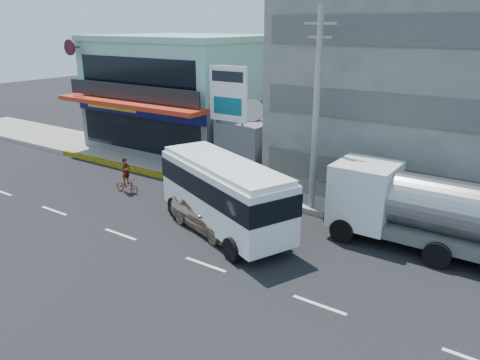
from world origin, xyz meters
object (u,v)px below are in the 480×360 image
at_px(billboard, 228,100).
at_px(shop_building, 185,96).
at_px(tanker_truck, 425,210).
at_px(minibus, 224,190).
at_px(sedan, 209,213).
at_px(satellite_dish, 252,119).
at_px(concrete_building, 446,66).
at_px(utility_pole_near, 316,112).
at_px(motorcycle_rider, 127,181).

bearing_deg(billboard, shop_building, 147.68).
bearing_deg(tanker_truck, minibus, -158.35).
relative_size(billboard, minibus, 0.82).
bearing_deg(sedan, shop_building, 62.93).
distance_m(satellite_dish, sedan, 9.15).
xyz_separation_m(concrete_building, utility_pole_near, (-4.00, -7.60, -1.85)).
distance_m(billboard, sedan, 8.37).
height_order(utility_pole_near, sedan, utility_pole_near).
distance_m(shop_building, billboard, 8.92).
bearing_deg(billboard, utility_pole_near, -15.48).
distance_m(sedan, tanker_truck, 9.45).
relative_size(utility_pole_near, tanker_truck, 1.16).
bearing_deg(concrete_building, tanker_truck, -78.76).
bearing_deg(tanker_truck, concrete_building, 101.24).
bearing_deg(concrete_building, motorcycle_rider, -142.10).
bearing_deg(concrete_building, sedan, -119.88).
height_order(shop_building, concrete_building, concrete_building).
xyz_separation_m(minibus, sedan, (-0.67, -0.26, -1.20)).
distance_m(satellite_dish, tanker_truck, 12.77).
distance_m(shop_building, tanker_truck, 21.28).
height_order(sedan, tanker_truck, tanker_truck).
height_order(utility_pole_near, minibus, utility_pole_near).
bearing_deg(minibus, concrete_building, 62.03).
relative_size(satellite_dish, tanker_truck, 0.17).
relative_size(concrete_building, motorcycle_rider, 7.89).
bearing_deg(billboard, satellite_dish, 74.48).
height_order(concrete_building, motorcycle_rider, concrete_building).
height_order(shop_building, utility_pole_near, utility_pole_near).
height_order(shop_building, minibus, shop_building).
bearing_deg(minibus, tanker_truck, 21.65).
relative_size(shop_building, billboard, 1.80).
xyz_separation_m(billboard, minibus, (4.17, -6.13, -2.93)).
bearing_deg(sedan, utility_pole_near, -14.92).
distance_m(billboard, tanker_truck, 12.96).
xyz_separation_m(billboard, tanker_truck, (12.23, -2.92, -3.11)).
relative_size(minibus, tanker_truck, 0.97).
height_order(shop_building, motorcycle_rider, shop_building).
distance_m(utility_pole_near, tanker_truck, 6.72).
bearing_deg(sedan, tanker_truck, -50.10).
distance_m(concrete_building, billboard, 12.17).
bearing_deg(sedan, motorcycle_rider, 97.85).
xyz_separation_m(sedan, motorcycle_rider, (-7.00, 1.29, -0.13)).
relative_size(sedan, motorcycle_rider, 2.33).
xyz_separation_m(sedan, tanker_truck, (8.73, 3.46, 1.02)).
relative_size(utility_pole_near, minibus, 1.19).
relative_size(satellite_dish, billboard, 0.22).
relative_size(concrete_building, minibus, 1.91).
xyz_separation_m(concrete_building, satellite_dish, (-10.00, -4.00, -3.42)).
relative_size(shop_building, concrete_building, 0.77).
height_order(minibus, tanker_truck, tanker_truck).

